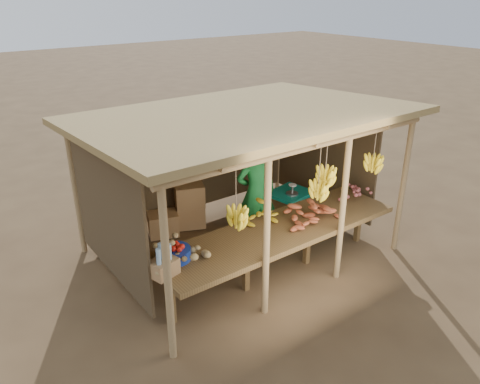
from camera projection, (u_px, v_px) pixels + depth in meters
ground at (240, 249)px, 7.80m from camera, size 60.00×60.00×0.00m
stall_structure at (245, 142)px, 6.95m from camera, size 4.70×3.50×2.43m
counter at (279, 233)px, 6.80m from camera, size 3.90×1.05×0.80m
potato_heap at (175, 252)px, 5.85m from camera, size 1.06×0.88×0.36m
sweet_potato_heap at (310, 209)px, 6.99m from camera, size 0.93×0.63×0.35m
onion_heap at (354, 189)px, 7.67m from camera, size 0.77×0.55×0.35m
banana_pile at (262, 211)px, 6.92m from camera, size 0.61×0.50×0.34m
tomato_basin at (174, 253)px, 5.99m from camera, size 0.43×0.43×0.23m
bottle_box at (163, 264)px, 5.64m from camera, size 0.38×0.33×0.41m
vendor at (256, 193)px, 7.64m from camera, size 0.78×0.63×1.85m
tarp_crate at (290, 207)px, 8.48m from camera, size 0.81×0.73×0.86m
carton_stack at (181, 211)px, 8.31m from camera, size 1.17×0.56×0.81m
burlap_sacks at (120, 236)px, 7.66m from camera, size 0.88×0.46×0.62m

